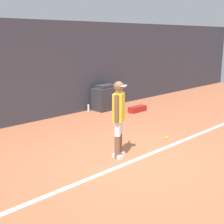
{
  "coord_description": "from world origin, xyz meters",
  "views": [
    {
      "loc": [
        -4.69,
        -4.21,
        2.56
      ],
      "look_at": [
        -0.12,
        0.46,
        0.96
      ],
      "focal_mm": 50.0,
      "sensor_mm": 36.0,
      "label": 1
    }
  ],
  "objects_px": {
    "equipment_bag": "(137,109)",
    "water_bottle": "(88,108)",
    "tennis_ball": "(167,138)",
    "covered_chair": "(106,98)",
    "tennis_player": "(119,116)"
  },
  "relations": [
    {
      "from": "equipment_bag",
      "to": "water_bottle",
      "type": "distance_m",
      "value": 1.7
    },
    {
      "from": "water_bottle",
      "to": "covered_chair",
      "type": "bearing_deg",
      "value": -16.99
    },
    {
      "from": "tennis_player",
      "to": "tennis_ball",
      "type": "relative_size",
      "value": 24.3
    },
    {
      "from": "tennis_player",
      "to": "water_bottle",
      "type": "relative_size",
      "value": 5.95
    },
    {
      "from": "tennis_ball",
      "to": "tennis_player",
      "type": "bearing_deg",
      "value": 178.46
    },
    {
      "from": "tennis_ball",
      "to": "covered_chair",
      "type": "distance_m",
      "value": 3.71
    },
    {
      "from": "tennis_ball",
      "to": "covered_chair",
      "type": "relative_size",
      "value": 0.07
    },
    {
      "from": "tennis_player",
      "to": "equipment_bag",
      "type": "relative_size",
      "value": 2.34
    },
    {
      "from": "tennis_ball",
      "to": "covered_chair",
      "type": "bearing_deg",
      "value": 71.61
    },
    {
      "from": "tennis_player",
      "to": "covered_chair",
      "type": "relative_size",
      "value": 1.74
    },
    {
      "from": "tennis_ball",
      "to": "covered_chair",
      "type": "xyz_separation_m",
      "value": [
        1.16,
        3.5,
        0.39
      ]
    },
    {
      "from": "tennis_player",
      "to": "equipment_bag",
      "type": "distance_m",
      "value": 4.26
    },
    {
      "from": "tennis_player",
      "to": "covered_chair",
      "type": "bearing_deg",
      "value": 18.11
    },
    {
      "from": "covered_chair",
      "to": "water_bottle",
      "type": "bearing_deg",
      "value": 163.01
    },
    {
      "from": "tennis_ball",
      "to": "equipment_bag",
      "type": "bearing_deg",
      "value": 55.64
    }
  ]
}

